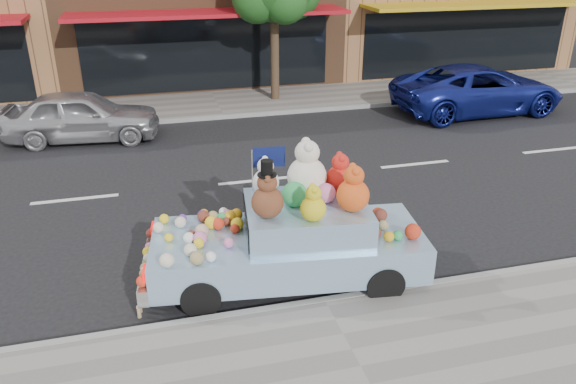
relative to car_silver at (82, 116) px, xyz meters
name	(u,v)px	position (x,y,z in m)	size (l,w,h in m)	color
ground	(257,181)	(4.02, -4.00, -0.70)	(120.00, 120.00, 0.00)	black
near_sidewalk	(360,369)	(4.02, -10.50, -0.64)	(60.00, 3.00, 0.12)	gray
far_sidewalk	(217,104)	(4.02, 2.50, -0.64)	(60.00, 3.00, 0.12)	gray
near_kerb	(324,302)	(4.02, -9.00, -0.63)	(60.00, 0.12, 0.13)	gray
far_kerb	(224,117)	(4.02, 1.00, -0.63)	(60.00, 0.12, 0.13)	gray
car_silver	(82,116)	(0.00, 0.00, 0.00)	(1.65, 4.09, 1.39)	silver
car_blue	(478,89)	(11.95, -0.34, 0.05)	(2.49, 5.40, 1.50)	navy
art_car	(290,235)	(3.72, -8.13, 0.11)	(4.67, 2.29, 2.28)	black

